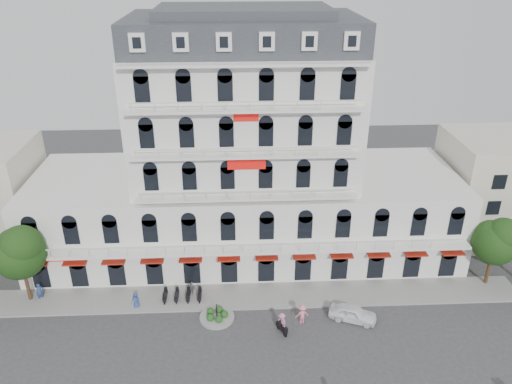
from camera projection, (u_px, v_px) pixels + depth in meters
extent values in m
plane|color=#38383A|center=(252.00, 366.00, 40.47)|extent=(120.00, 120.00, 0.00)
cube|color=gray|center=(249.00, 296.00, 48.51)|extent=(53.00, 4.00, 0.16)
cube|color=silver|center=(245.00, 212.00, 54.63)|extent=(45.00, 14.00, 9.00)
cube|color=silver|center=(244.00, 115.00, 49.78)|extent=(22.00, 12.00, 13.00)
cube|color=#2D3035|center=(244.00, 32.00, 46.26)|extent=(21.56, 11.76, 3.00)
cube|color=#2D3035|center=(243.00, 11.00, 45.42)|extent=(15.84, 8.64, 0.80)
cube|color=maroon|center=(248.00, 258.00, 48.34)|extent=(40.50, 1.00, 0.15)
cube|color=red|center=(247.00, 162.00, 45.40)|extent=(3.50, 0.10, 1.40)
cube|color=beige|center=(507.00, 187.00, 57.03)|extent=(14.00, 10.00, 12.00)
cylinder|color=gray|center=(217.00, 317.00, 45.67)|extent=(3.20, 3.20, 0.24)
cylinder|color=black|center=(217.00, 311.00, 45.33)|extent=(0.08, 0.08, 1.40)
sphere|color=#214918|center=(224.00, 314.00, 45.55)|extent=(0.70, 0.70, 0.70)
sphere|color=#214918|center=(219.00, 310.00, 46.13)|extent=(0.70, 0.70, 0.70)
sphere|color=#214918|center=(211.00, 312.00, 45.88)|extent=(0.70, 0.70, 0.70)
sphere|color=#214918|center=(210.00, 318.00, 45.14)|extent=(0.70, 0.70, 0.70)
sphere|color=#214918|center=(219.00, 319.00, 44.93)|extent=(0.70, 0.70, 0.70)
cylinder|color=#382314|center=(27.00, 284.00, 47.27)|extent=(0.36, 0.36, 3.74)
sphere|color=black|center=(20.00, 254.00, 45.78)|extent=(4.76, 4.76, 4.76)
sphere|color=black|center=(22.00, 245.00, 45.04)|extent=(3.74, 3.74, 3.74)
sphere|color=black|center=(15.00, 246.00, 45.73)|extent=(3.40, 3.40, 3.40)
cylinder|color=#382314|center=(488.00, 270.00, 49.70)|extent=(0.36, 0.36, 3.43)
sphere|color=black|center=(495.00, 243.00, 48.33)|extent=(4.37, 4.37, 4.37)
sphere|color=black|center=(504.00, 235.00, 47.63)|extent=(3.43, 3.43, 3.43)
sphere|color=black|center=(491.00, 236.00, 48.30)|extent=(3.12, 3.12, 3.12)
imported|color=white|center=(353.00, 313.00, 45.25)|extent=(4.64, 3.15, 1.47)
cube|color=black|center=(282.00, 328.00, 43.79)|extent=(0.98, 1.50, 0.35)
torus|color=black|center=(285.00, 334.00, 43.48)|extent=(0.38, 0.59, 0.60)
torus|color=black|center=(278.00, 326.00, 44.34)|extent=(0.38, 0.59, 0.60)
imported|color=pink|center=(282.00, 321.00, 43.47)|extent=(1.02, 1.22, 1.64)
imported|color=navy|center=(136.00, 301.00, 46.72)|extent=(0.88, 0.65, 1.66)
imported|color=slate|center=(192.00, 289.00, 48.41)|extent=(1.00, 0.74, 1.58)
imported|color=pink|center=(302.00, 314.00, 44.78)|extent=(1.38, 0.96, 1.94)
imported|color=navy|center=(40.00, 292.00, 47.74)|extent=(0.80, 0.73, 1.84)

